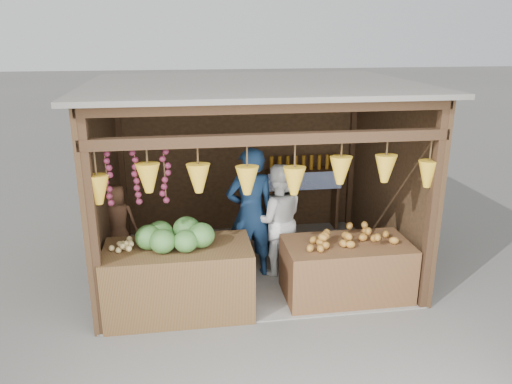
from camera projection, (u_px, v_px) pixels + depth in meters
ground at (253, 266)px, 7.34m from camera, size 80.00×80.00×0.00m
stall_structure at (251, 157)px, 6.79m from camera, size 4.30×3.30×2.66m
back_shelf at (303, 181)px, 8.43m from camera, size 1.25×0.32×1.32m
counter_left at (179, 280)px, 6.02m from camera, size 1.74×0.85×0.87m
counter_right at (346, 270)px, 6.42m from camera, size 1.59×0.85×0.74m
stool at (122, 265)px, 7.05m from camera, size 0.32×0.32×0.30m
man_standing at (251, 214)px, 6.79m from camera, size 0.71×0.49×1.85m
woman_standing at (277, 220)px, 6.92m from camera, size 0.78×0.61×1.60m
vendor_seated at (118, 221)px, 6.85m from camera, size 0.54×0.39×1.02m
melon_pile at (172, 234)px, 5.85m from camera, size 1.00×0.50×0.32m
tanfruit_pile at (121, 245)px, 5.77m from camera, size 0.34×0.40×0.13m
mango_pile at (352, 235)px, 6.27m from camera, size 1.40×0.64×0.22m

